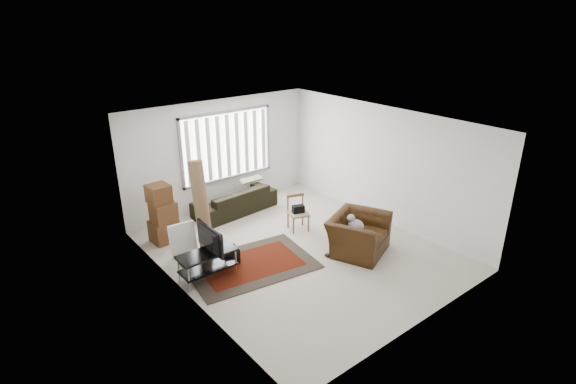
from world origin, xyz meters
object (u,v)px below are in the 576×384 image
object	(u,v)px
moving_boxes	(162,216)
side_chair	(298,211)
sofa	(235,197)
tv_stand	(207,259)
armchair	(358,232)

from	to	relation	value
moving_boxes	side_chair	size ratio (longest dim) A/B	1.62
side_chair	sofa	bearing A→B (deg)	128.28
moving_boxes	sofa	world-z (taller)	moving_boxes
tv_stand	sofa	bearing A→B (deg)	47.89
moving_boxes	side_chair	xyz separation A→B (m)	(2.60, -1.36, -0.16)
sofa	tv_stand	bearing A→B (deg)	43.13
moving_boxes	side_chair	distance (m)	2.94
moving_boxes	side_chair	bearing A→B (deg)	-27.52
moving_boxes	side_chair	world-z (taller)	moving_boxes
tv_stand	sofa	distance (m)	2.96
sofa	side_chair	xyz separation A→B (m)	(0.60, -1.69, 0.04)
armchair	side_chair	bearing A→B (deg)	78.27
sofa	armchair	size ratio (longest dim) A/B	1.38
moving_boxes	tv_stand	bearing A→B (deg)	-89.54
sofa	armchair	bearing A→B (deg)	100.88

